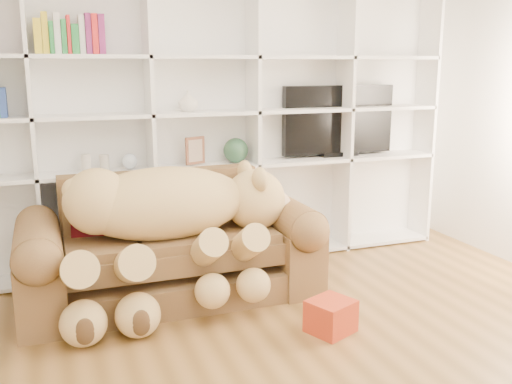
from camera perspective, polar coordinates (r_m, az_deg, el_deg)
name	(u,v)px	position (r m, az deg, el deg)	size (l,w,h in m)	color
wall_back	(197,105)	(4.95, -5.94, 8.62)	(5.00, 0.02, 2.70)	white
bookshelf	(173,113)	(4.77, -8.32, 7.87)	(4.43, 0.35, 2.40)	white
sofa	(171,252)	(4.28, -8.54, -5.98)	(2.12, 0.92, 0.89)	brown
teddy_bear	(169,219)	(4.01, -8.73, -2.72)	(1.75, 0.92, 1.01)	tan
throw_pillow	(100,211)	(4.26, -15.30, -1.85)	(0.41, 0.13, 0.41)	#590F16
gift_box	(331,316)	(3.79, 7.49, -12.20)	(0.27, 0.25, 0.21)	#AD3117
tv	(338,121)	(5.31, 8.22, 7.01)	(1.09, 0.18, 0.64)	black
picture_frame	(195,150)	(4.79, -6.11, 4.15)	(0.18, 0.03, 0.23)	brown
green_vase	(236,150)	(4.89, -2.03, 4.18)	(0.21, 0.21, 0.21)	#2A5137
figurine_tall	(86,163)	(4.66, -16.65, 2.78)	(0.07, 0.07, 0.14)	beige
figurine_short	(104,163)	(4.67, -14.92, 2.83)	(0.08, 0.08, 0.13)	beige
snow_globe	(130,161)	(4.69, -12.52, 3.03)	(0.12, 0.12, 0.12)	silver
shelf_vase	(188,101)	(4.73, -6.79, 9.03)	(0.16, 0.16, 0.17)	silver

